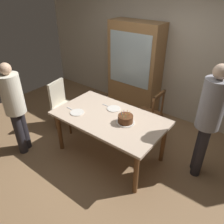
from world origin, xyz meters
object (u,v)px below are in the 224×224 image
at_px(birthday_cake, 125,119).
at_px(person_celebrant, 15,105).
at_px(dining_table, 109,121).
at_px(china_cabinet, 135,69).
at_px(chair_upholstered, 63,103).
at_px(plate_near_celebrant, 77,112).
at_px(plate_far_side, 114,109).
at_px(chair_spindle_back, 148,116).
at_px(person_guest, 209,117).

distance_m(birthday_cake, person_celebrant, 1.74).
xyz_separation_m(dining_table, china_cabinet, (-0.55, 1.56, 0.28)).
bearing_deg(chair_upholstered, plate_near_celebrant, -23.91).
bearing_deg(birthday_cake, plate_far_side, 150.51).
bearing_deg(plate_far_side, chair_upholstered, -174.82).
bearing_deg(china_cabinet, person_celebrant, -106.54).
bearing_deg(dining_table, person_celebrant, -147.33).
bearing_deg(plate_near_celebrant, chair_upholstered, 156.09).
bearing_deg(plate_near_celebrant, chair_spindle_back, 55.68).
bearing_deg(dining_table, birthday_cake, 2.46).
distance_m(dining_table, china_cabinet, 1.68).
bearing_deg(person_celebrant, chair_spindle_back, 47.42).
relative_size(chair_upholstered, person_guest, 0.55).
distance_m(chair_spindle_back, person_celebrant, 2.24).
xyz_separation_m(birthday_cake, person_guest, (1.00, 0.50, 0.17)).
xyz_separation_m(dining_table, plate_far_side, (-0.09, 0.22, 0.09)).
distance_m(person_celebrant, china_cabinet, 2.46).
xyz_separation_m(person_guest, china_cabinet, (-1.84, 1.04, -0.03)).
bearing_deg(chair_spindle_back, birthday_cake, -86.45).
height_order(dining_table, plate_near_celebrant, plate_near_celebrant).
xyz_separation_m(chair_spindle_back, china_cabinet, (-0.79, 0.74, 0.49)).
bearing_deg(plate_far_side, person_guest, 11.95).
xyz_separation_m(chair_upholstered, china_cabinet, (0.70, 1.44, 0.42)).
height_order(plate_far_side, chair_spindle_back, chair_spindle_back).
distance_m(dining_table, plate_near_celebrant, 0.53).
bearing_deg(person_celebrant, plate_near_celebrant, 36.61).
distance_m(chair_upholstered, person_guest, 2.61).
relative_size(birthday_cake, plate_far_side, 1.27).
height_order(birthday_cake, plate_near_celebrant, birthday_cake).
height_order(dining_table, chair_spindle_back, chair_spindle_back).
relative_size(dining_table, china_cabinet, 0.91).
xyz_separation_m(dining_table, plate_near_celebrant, (-0.47, -0.22, 0.09)).
height_order(plate_far_side, person_guest, person_guest).
bearing_deg(plate_far_side, dining_table, -69.02).
bearing_deg(birthday_cake, plate_near_celebrant, -162.73).
bearing_deg(person_guest, plate_near_celebrant, -157.21).
height_order(chair_upholstered, china_cabinet, china_cabinet).
relative_size(chair_upholstered, person_celebrant, 0.61).
xyz_separation_m(birthday_cake, china_cabinet, (-0.84, 1.55, 0.14)).
distance_m(plate_far_side, chair_upholstered, 1.19).
bearing_deg(dining_table, china_cabinet, 109.45).
distance_m(birthday_cake, plate_far_side, 0.43).
distance_m(plate_near_celebrant, plate_far_side, 0.59).
height_order(dining_table, person_celebrant, person_celebrant).
bearing_deg(china_cabinet, chair_spindle_back, -43.11).
bearing_deg(person_guest, china_cabinet, 150.43).
bearing_deg(chair_upholstered, birthday_cake, -3.97).
relative_size(birthday_cake, chair_upholstered, 0.29).
height_order(plate_near_celebrant, chair_spindle_back, chair_spindle_back).
height_order(birthday_cake, china_cabinet, china_cabinet).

